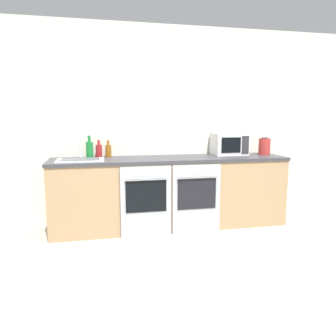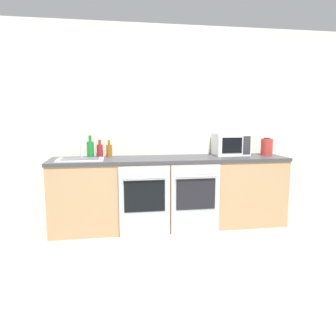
{
  "view_description": "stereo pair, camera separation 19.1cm",
  "coord_description": "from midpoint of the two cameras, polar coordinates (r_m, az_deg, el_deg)",
  "views": [
    {
      "loc": [
        -0.9,
        -2.15,
        1.4
      ],
      "look_at": [
        -0.03,
        1.88,
        0.76
      ],
      "focal_mm": 35.0,
      "sensor_mm": 36.0,
      "label": 1
    },
    {
      "loc": [
        -0.72,
        -2.19,
        1.4
      ],
      "look_at": [
        -0.03,
        1.88,
        0.76
      ],
      "focal_mm": 35.0,
      "sensor_mm": 36.0,
      "label": 2
    }
  ],
  "objects": [
    {
      "name": "bottle_amber",
      "position": [
        4.31,
        -8.96,
        3.08
      ],
      "size": [
        0.07,
        0.07,
        0.21
      ],
      "color": "#8C5114",
      "rests_on": "counter_back"
    },
    {
      "name": "wall_back",
      "position": [
        4.49,
        0.84,
        7.5
      ],
      "size": [
        10.0,
        0.06,
        2.6
      ],
      "color": "silver",
      "rests_on": "ground_plane"
    },
    {
      "name": "oven_right",
      "position": [
        3.99,
        6.18,
        -5.36
      ],
      "size": [
        0.6,
        0.06,
        0.84
      ],
      "color": "#A8AAAF",
      "rests_on": "ground_plane"
    },
    {
      "name": "counter_back",
      "position": [
        4.25,
        1.68,
        -4.17
      ],
      "size": [
        2.99,
        0.67,
        0.9
      ],
      "color": "tan",
      "rests_on": "ground_plane"
    },
    {
      "name": "bottle_green",
      "position": [
        4.26,
        -12.12,
        3.28
      ],
      "size": [
        0.09,
        0.09,
        0.28
      ],
      "color": "#19722D",
      "rests_on": "counter_back"
    },
    {
      "name": "ground_plane",
      "position": [
        2.71,
        10.06,
        -22.49
      ],
      "size": [
        16.0,
        16.0,
        0.0
      ],
      "primitive_type": "plane",
      "color": "gray"
    },
    {
      "name": "bottle_red",
      "position": [
        4.33,
        -10.55,
        3.08
      ],
      "size": [
        0.08,
        0.08,
        0.22
      ],
      "color": "maroon",
      "rests_on": "counter_back"
    },
    {
      "name": "sink",
      "position": [
        4.02,
        -13.7,
        1.55
      ],
      "size": [
        0.54,
        0.37,
        0.28
      ],
      "color": "silver",
      "rests_on": "counter_back"
    },
    {
      "name": "microwave",
      "position": [
        4.52,
        12.06,
        4.06
      ],
      "size": [
        0.45,
        0.33,
        0.29
      ],
      "color": "silver",
      "rests_on": "counter_back"
    },
    {
      "name": "oven_left",
      "position": [
        3.87,
        -2.68,
        -5.76
      ],
      "size": [
        0.6,
        0.06,
        0.84
      ],
      "color": "#A8AAAF",
      "rests_on": "ground_plane"
    },
    {
      "name": "kettle",
      "position": [
        4.63,
        17.96,
        3.52
      ],
      "size": [
        0.16,
        0.16,
        0.24
      ],
      "color": "#B2332D",
      "rests_on": "counter_back"
    }
  ]
}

